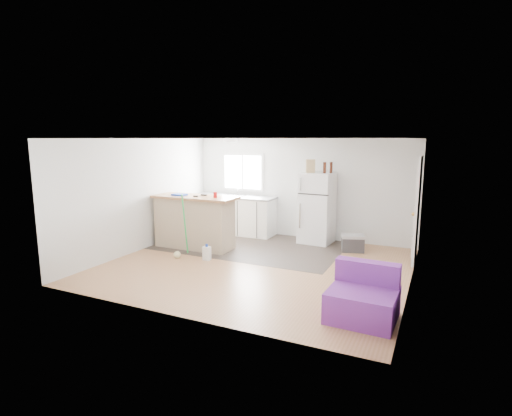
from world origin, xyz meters
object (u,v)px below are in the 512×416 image
(kitchen_cabinets, at_px, (234,214))
(red_cup, at_px, (215,195))
(cardboard_box, at_px, (310,166))
(bottle_left, at_px, (325,168))
(refrigerator, at_px, (317,208))
(blue_tray, at_px, (179,195))
(cooler, at_px, (353,243))
(peninsula, at_px, (195,222))
(cleaner_jug, at_px, (207,253))
(bottle_right, at_px, (331,167))
(purple_seat, at_px, (363,299))
(mop, at_px, (179,247))

(kitchen_cabinets, distance_m, red_cup, 1.82)
(cardboard_box, relative_size, bottle_left, 1.20)
(kitchen_cabinets, relative_size, refrigerator, 1.33)
(red_cup, bearing_deg, blue_tray, -177.20)
(blue_tray, bearing_deg, cooler, 18.83)
(red_cup, relative_size, blue_tray, 0.40)
(peninsula, relative_size, refrigerator, 1.16)
(cleaner_jug, relative_size, bottle_left, 1.32)
(refrigerator, distance_m, bottle_left, 0.97)
(kitchen_cabinets, height_order, refrigerator, refrigerator)
(red_cup, height_order, bottle_right, bottle_right)
(peninsula, xyz_separation_m, refrigerator, (2.32, 1.57, 0.23))
(cooler, relative_size, purple_seat, 0.62)
(mop, height_order, bottle_right, bottle_right)
(purple_seat, xyz_separation_m, blue_tray, (-4.38, 1.97, 0.92))
(purple_seat, bearing_deg, mop, 164.63)
(purple_seat, bearing_deg, kitchen_cabinets, 139.42)
(purple_seat, xyz_separation_m, bottle_right, (-1.42, 3.61, 1.50))
(blue_tray, height_order, cardboard_box, cardboard_box)
(kitchen_cabinets, distance_m, refrigerator, 2.21)
(red_cup, bearing_deg, mop, -118.04)
(mop, bearing_deg, red_cup, 41.25)
(cooler, bearing_deg, bottle_right, 127.57)
(purple_seat, distance_m, cleaner_jug, 3.56)
(bottle_right, bearing_deg, peninsula, -148.92)
(cooler, distance_m, cardboard_box, 1.96)
(kitchen_cabinets, bearing_deg, peninsula, -95.07)
(bottle_right, bearing_deg, cleaner_jug, -129.46)
(mop, distance_m, bottle_left, 3.61)
(refrigerator, relative_size, cleaner_jug, 4.96)
(refrigerator, relative_size, mop, 1.23)
(kitchen_cabinets, bearing_deg, refrigerator, -0.77)
(cooler, relative_size, cardboard_box, 1.86)
(blue_tray, bearing_deg, cleaner_jug, -30.51)
(purple_seat, bearing_deg, bottle_right, 113.78)
(bottle_left, bearing_deg, purple_seat, -66.23)
(kitchen_cabinets, xyz_separation_m, bottle_left, (2.37, -0.13, 1.27))
(red_cup, distance_m, bottle_right, 2.67)
(kitchen_cabinets, xyz_separation_m, red_cup, (0.42, -1.61, 0.73))
(kitchen_cabinets, relative_size, mop, 1.63)
(refrigerator, bearing_deg, red_cup, -133.93)
(peninsula, xyz_separation_m, cleaner_jug, (0.74, -0.70, -0.44))
(bottle_left, bearing_deg, kitchen_cabinets, 176.86)
(kitchen_cabinets, bearing_deg, cleaner_jug, -75.34)
(cleaner_jug, relative_size, blue_tray, 1.10)
(cleaner_jug, bearing_deg, bottle_left, 47.85)
(purple_seat, bearing_deg, red_cup, 152.29)
(kitchen_cabinets, xyz_separation_m, cardboard_box, (2.04, -0.11, 1.29))
(purple_seat, relative_size, red_cup, 7.54)
(cooler, bearing_deg, mop, -166.84)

